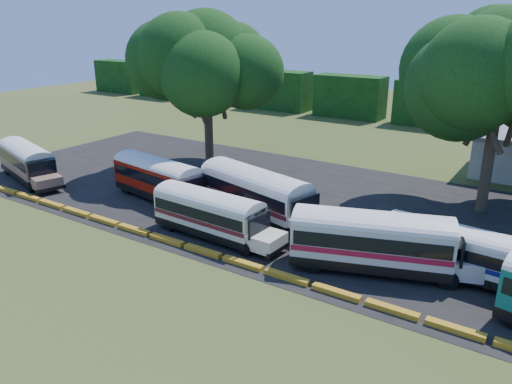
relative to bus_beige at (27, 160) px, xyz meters
The scene contains 12 objects.
ground 24.42m from the bus_beige, ahead, with size 160.00×160.00×0.00m, color #324B19.
asphalt_strip 26.29m from the bus_beige, 17.55° to the left, with size 64.00×24.00×0.02m, color black.
curb 24.26m from the bus_beige, ahead, with size 53.70×0.45×0.30m.
treeline_backdrop 50.05m from the bus_beige, 61.34° to the left, with size 130.00×4.00×6.00m.
bus_beige is the anchor object (origin of this frame).
bus_red 13.77m from the bus_beige, 11.16° to the left, with size 10.47×4.02×3.36m.
bus_cream_west 21.40m from the bus_beige, ahead, with size 9.67×2.83×3.14m.
bus_cream_east 22.53m from the bus_beige, ahead, with size 11.55×5.50×3.69m.
bus_white_red 32.13m from the bus_beige, ahead, with size 11.11×6.01×3.56m.
bus_white_blue 36.18m from the bus_beige, ahead, with size 9.21×2.86×2.98m.
tree_west 18.54m from the bus_beige, 45.54° to the left, with size 10.93×10.93×14.68m.
tree_center 39.24m from the bus_beige, 21.63° to the left, with size 10.51×10.51×14.69m.
Camera 1 is at (16.56, -20.57, 13.81)m, focal length 35.00 mm.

